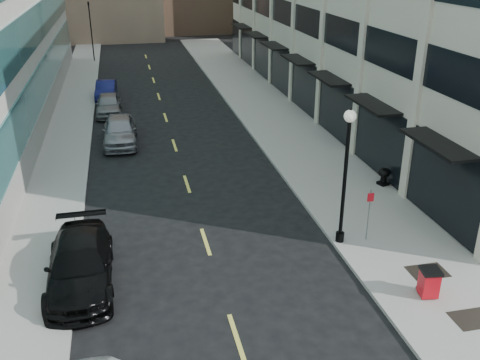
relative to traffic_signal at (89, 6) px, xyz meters
name	(u,v)px	position (x,y,z in m)	size (l,w,h in m)	color
sidewalk_right	(292,136)	(13.00, -28.00, -5.64)	(5.00, 80.00, 0.15)	#9B978D
sidewalk_left	(64,152)	(-1.00, -28.00, -5.64)	(3.00, 80.00, 0.15)	#9B978D
grate_mid	(474,319)	(13.10, -47.00, -5.56)	(1.40, 1.00, 0.01)	black
grate_far	(428,272)	(13.10, -44.20, -5.56)	(1.40, 1.00, 0.01)	black
road_centerline	(180,163)	(5.50, -31.00, -5.71)	(0.15, 68.20, 0.01)	#D8CC4C
traffic_signal	(89,6)	(0.00, 0.00, 0.00)	(0.66, 0.66, 6.98)	black
car_black_pickup	(80,264)	(0.70, -42.00, -4.91)	(2.27, 5.57, 1.62)	black
car_silver_sedan	(120,130)	(2.30, -27.00, -4.86)	(2.02, 5.02, 1.71)	gray
car_blue_sedan	(106,90)	(1.38, -15.68, -5.02)	(1.48, 4.24, 1.40)	#151750
car_grey_sedan	(109,104)	(1.60, -20.37, -4.96)	(1.78, 4.43, 1.51)	gray
trash_bin	(429,282)	(12.29, -45.52, -5.00)	(0.74, 0.77, 1.05)	red
lamppost	(346,166)	(10.80, -41.37, -2.26)	(0.47, 0.47, 5.63)	black
sign_post	(369,208)	(11.90, -41.51, -4.11)	(0.26, 0.07, 2.24)	slate
urn_planter	(384,175)	(15.10, -36.55, -5.03)	(0.64, 0.64, 0.88)	black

